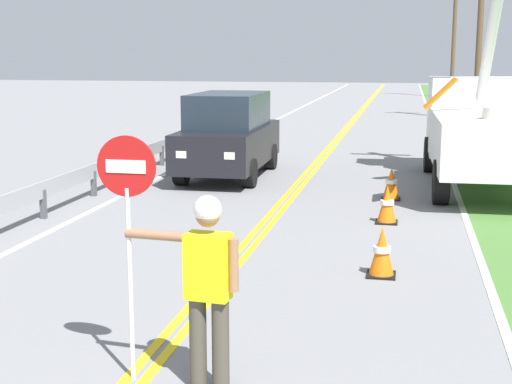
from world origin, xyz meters
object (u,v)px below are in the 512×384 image
flagger_worker (207,281)px  oncoming_suv_nearest (229,135)px  traffic_cone_lead (382,253)px  utility_pole_far (454,32)px  traffic_cone_mid (387,205)px  utility_bucket_truck (481,125)px  stop_sign_paddle (128,203)px  utility_pole_mid (480,33)px  traffic_cone_tail (391,184)px

flagger_worker → oncoming_suv_nearest: size_ratio=0.39×
oncoming_suv_nearest → traffic_cone_lead: 8.85m
utility_pole_far → traffic_cone_mid: bearing=-94.7°
flagger_worker → utility_pole_far: 48.82m
utility_bucket_truck → traffic_cone_mid: size_ratio=9.79×
flagger_worker → stop_sign_paddle: stop_sign_paddle is taller
utility_pole_mid → traffic_cone_lead: 26.29m
utility_bucket_truck → utility_pole_far: bearing=87.9°
oncoming_suv_nearest → flagger_worker: bearing=-77.2°
utility_pole_far → traffic_cone_tail: size_ratio=12.62×
utility_pole_mid → traffic_cone_lead: (-3.43, -25.80, -3.66)m
utility_pole_mid → utility_pole_far: 18.77m
utility_bucket_truck → traffic_cone_tail: size_ratio=9.79×
utility_pole_mid → traffic_cone_tail: size_ratio=10.92×
oncoming_suv_nearest → traffic_cone_mid: 6.09m
flagger_worker → traffic_cone_mid: flagger_worker is taller
traffic_cone_lead → flagger_worker: bearing=-110.3°
oncoming_suv_nearest → utility_pole_mid: size_ratio=0.61×
flagger_worker → traffic_cone_tail: (1.44, 9.49, -0.71)m
utility_pole_mid → utility_pole_far: bearing=90.2°
traffic_cone_mid → stop_sign_paddle: bearing=-107.0°
traffic_cone_mid → oncoming_suv_nearest: bearing=132.3°
flagger_worker → traffic_cone_lead: bearing=69.7°
stop_sign_paddle → utility_pole_far: utility_pole_far is taller
traffic_cone_lead → utility_pole_mid: bearing=82.4°
flagger_worker → utility_pole_far: utility_pole_far is taller
stop_sign_paddle → traffic_cone_tail: (2.20, 9.42, -1.37)m
stop_sign_paddle → traffic_cone_lead: 4.61m
stop_sign_paddle → utility_pole_mid: (5.63, 29.62, 2.29)m
stop_sign_paddle → oncoming_suv_nearest: bearing=99.2°
flagger_worker → utility_pole_far: size_ratio=0.21×
stop_sign_paddle → traffic_cone_lead: stop_sign_paddle is taller
traffic_cone_mid → utility_bucket_truck: bearing=66.2°
oncoming_suv_nearest → traffic_cone_lead: bearing=-62.3°
traffic_cone_lead → traffic_cone_tail: 5.60m
stop_sign_paddle → utility_pole_far: 48.79m
flagger_worker → oncoming_suv_nearest: oncoming_suv_nearest is taller
utility_bucket_truck → traffic_cone_mid: (-2.01, -4.56, -1.08)m
utility_bucket_truck → traffic_cone_tail: (-1.99, -2.29, -1.08)m
utility_bucket_truck → utility_pole_far: (1.36, 36.68, 3.19)m
utility_pole_mid → traffic_cone_mid: utility_pole_mid is taller
stop_sign_paddle → utility_pole_far: bearing=83.5°
flagger_worker → oncoming_suv_nearest: 11.99m
flagger_worker → utility_bucket_truck: utility_bucket_truck is taller
utility_pole_far → traffic_cone_mid: (-3.37, -41.23, -4.27)m
stop_sign_paddle → oncoming_suv_nearest: stop_sign_paddle is taller
stop_sign_paddle → oncoming_suv_nearest: 11.79m
flagger_worker → stop_sign_paddle: bearing=174.5°
utility_pole_mid → oncoming_suv_nearest: bearing=-112.7°
oncoming_suv_nearest → utility_pole_mid: (7.52, 18.00, 2.94)m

